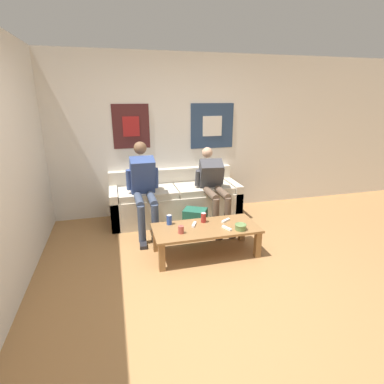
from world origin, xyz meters
TOP-DOWN VIEW (x-y plane):
  - ground_plane at (0.00, 0.00)m, footprint 18.00×18.00m
  - wall_back at (0.00, 2.34)m, footprint 10.00×0.07m
  - couch at (-0.01, 1.97)m, footprint 2.03×0.72m
  - coffee_table at (0.11, 0.73)m, footprint 1.30×0.58m
  - person_seated_adult at (-0.54, 1.62)m, footprint 0.47×0.94m
  - person_seated_teen at (0.50, 1.63)m, footprint 0.47×0.99m
  - backpack at (0.13, 1.30)m, footprint 0.39×0.37m
  - ceramic_bowl at (0.49, 0.55)m, footprint 0.14×0.14m
  - pillar_candle at (-0.22, 0.64)m, footprint 0.07×0.07m
  - drink_can_blue at (-0.31, 0.92)m, footprint 0.07×0.07m
  - drink_can_red at (0.13, 0.88)m, footprint 0.07×0.07m
  - game_controller_near_left at (0.41, 0.83)m, footprint 0.14×0.11m
  - game_controller_near_right at (0.34, 0.61)m, footprint 0.09×0.15m
  - game_controller_far_center at (-0.02, 0.81)m, footprint 0.10×0.14m

SIDE VIEW (x-z plane):
  - ground_plane at x=0.00m, z-range 0.00..0.00m
  - backpack at x=0.13m, z-range -0.01..0.37m
  - couch at x=-0.01m, z-range -0.09..0.67m
  - coffee_table at x=0.11m, z-range 0.13..0.49m
  - game_controller_near_left at x=0.41m, z-range 0.37..0.39m
  - game_controller_near_right at x=0.34m, z-range 0.37..0.39m
  - game_controller_far_center at x=-0.02m, z-range 0.37..0.39m
  - ceramic_bowl at x=0.49m, z-range 0.37..0.44m
  - pillar_candle at x=-0.22m, z-range 0.36..0.47m
  - drink_can_blue at x=-0.31m, z-range 0.37..0.49m
  - drink_can_red at x=0.13m, z-range 0.37..0.49m
  - person_seated_teen at x=0.50m, z-range 0.07..1.21m
  - person_seated_adult at x=-0.54m, z-range 0.06..1.34m
  - wall_back at x=0.00m, z-range 0.00..2.55m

